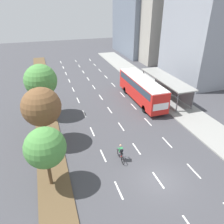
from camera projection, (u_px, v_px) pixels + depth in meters
name	position (u px, v px, depth m)	size (l,w,h in m)	color
ground_plane	(158.00, 180.00, 18.32)	(140.00, 140.00, 0.00)	#424247
median_strip	(44.00, 98.00, 32.84)	(2.60, 52.00, 0.12)	brown
sidewalk_right	(149.00, 85.00, 37.65)	(4.50, 52.00, 0.15)	gray
lane_divider_left	(78.00, 100.00, 32.39)	(0.14, 46.75, 0.01)	white
lane_divider_center	(101.00, 97.00, 33.35)	(0.14, 46.75, 0.01)	white
lane_divider_right	(122.00, 94.00, 34.31)	(0.14, 46.75, 0.01)	white
bus_shelter	(167.00, 85.00, 32.72)	(2.90, 11.07, 2.86)	gray
bus	(142.00, 88.00, 31.29)	(2.54, 11.29, 3.37)	red
cyclist	(121.00, 153.00, 20.15)	(0.46, 1.82, 1.71)	black
median_tree_nearest	(45.00, 148.00, 16.17)	(3.14, 3.14, 5.14)	brown
median_tree_second	(41.00, 107.00, 21.06)	(3.83, 3.83, 5.98)	brown
median_tree_third	(41.00, 81.00, 25.95)	(3.88, 3.88, 6.59)	brown
building_near_right	(211.00, 18.00, 36.46)	(11.21, 12.47, 20.77)	#8E939E
building_mid_right	(161.00, 21.00, 49.27)	(9.81, 9.77, 17.31)	#A39E93
building_far_right	(139.00, 18.00, 55.70)	(8.97, 15.67, 17.50)	slate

